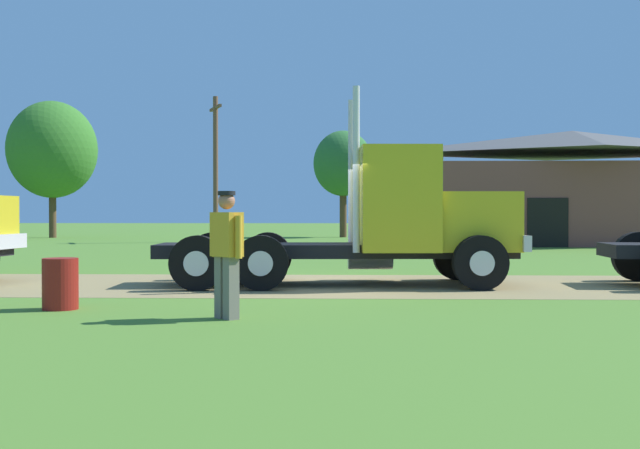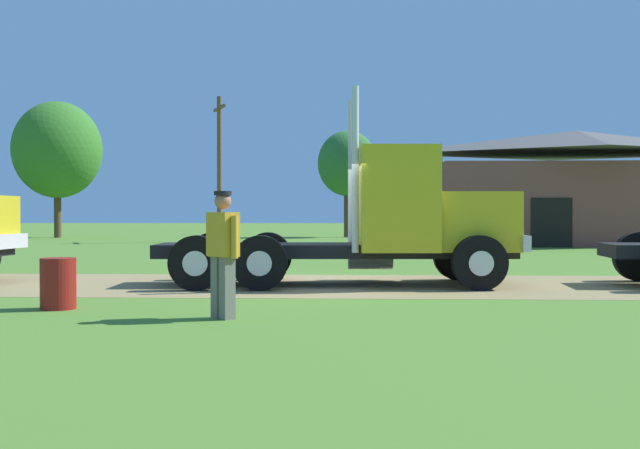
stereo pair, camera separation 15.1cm
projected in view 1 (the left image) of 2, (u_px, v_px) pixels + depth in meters
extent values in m
plane|color=#4F7B2A|center=(307.00, 285.00, 16.30)|extent=(200.00, 200.00, 0.00)
cube|color=#8F7D4F|center=(307.00, 285.00, 16.30)|extent=(120.00, 5.27, 0.01)
cube|color=black|center=(335.00, 250.00, 16.32)|extent=(7.54, 1.94, 0.28)
cube|color=gold|center=(472.00, 221.00, 16.34)|extent=(1.74, 2.16, 1.22)
cube|color=silver|center=(513.00, 242.00, 16.36)|extent=(0.27, 2.29, 0.32)
cube|color=gold|center=(396.00, 200.00, 16.31)|extent=(1.68, 2.46, 2.15)
cube|color=#2D3D4C|center=(434.00, 179.00, 16.32)|extent=(0.13, 1.99, 0.95)
cylinder|color=silver|center=(351.00, 174.00, 17.24)|extent=(0.14, 0.14, 3.32)
cylinder|color=silver|center=(356.00, 169.00, 15.35)|extent=(0.14, 0.14, 3.32)
cylinder|color=silver|center=(370.00, 258.00, 17.37)|extent=(1.02, 0.57, 0.52)
cylinder|color=black|center=(457.00, 256.00, 17.55)|extent=(1.10, 0.35, 1.09)
cylinder|color=silver|center=(456.00, 256.00, 17.71)|extent=(0.49, 0.06, 0.49)
cylinder|color=black|center=(480.00, 263.00, 15.16)|extent=(1.10, 0.35, 1.09)
cylinder|color=silver|center=(482.00, 263.00, 15.00)|extent=(0.49, 0.06, 0.49)
cylinder|color=black|center=(213.00, 256.00, 17.48)|extent=(1.10, 0.35, 1.09)
cylinder|color=silver|center=(214.00, 256.00, 17.64)|extent=(0.49, 0.06, 0.49)
cylinder|color=black|center=(197.00, 263.00, 15.09)|extent=(1.10, 0.35, 1.09)
cylinder|color=silver|center=(196.00, 264.00, 14.93)|extent=(0.49, 0.06, 0.49)
cylinder|color=black|center=(268.00, 256.00, 17.49)|extent=(1.10, 0.35, 1.09)
cylinder|color=silver|center=(268.00, 256.00, 17.65)|extent=(0.49, 0.06, 0.49)
cylinder|color=black|center=(261.00, 263.00, 15.11)|extent=(1.10, 0.35, 1.09)
cylinder|color=silver|center=(260.00, 263.00, 14.95)|extent=(0.49, 0.06, 0.49)
cylinder|color=black|center=(638.00, 256.00, 17.26)|extent=(1.12, 0.37, 1.10)
cylinder|color=silver|center=(635.00, 256.00, 17.42)|extent=(0.50, 0.07, 0.50)
cube|color=gold|center=(227.00, 234.00, 11.06)|extent=(0.52, 0.53, 0.64)
sphere|color=#AA674F|center=(227.00, 201.00, 11.06)|extent=(0.24, 0.24, 0.24)
cylinder|color=black|center=(227.00, 193.00, 11.06)|extent=(0.26, 0.26, 0.06)
cube|color=slate|center=(223.00, 287.00, 11.16)|extent=(0.24, 0.24, 0.90)
cube|color=slate|center=(231.00, 288.00, 11.00)|extent=(0.24, 0.24, 0.90)
cylinder|color=gold|center=(215.00, 236.00, 11.28)|extent=(0.10, 0.10, 0.61)
cylinder|color=gold|center=(239.00, 237.00, 10.85)|extent=(0.10, 0.10, 0.61)
cylinder|color=maroon|center=(60.00, 284.00, 12.17)|extent=(0.56, 0.56, 0.81)
cube|color=brown|center=(572.00, 205.00, 37.32)|extent=(13.43, 6.60, 3.85)
pyramid|color=#505050|center=(572.00, 142.00, 37.28)|extent=(14.10, 6.93, 1.11)
cube|color=black|center=(548.00, 223.00, 34.11)|extent=(1.80, 0.07, 2.20)
cylinder|color=brown|center=(216.00, 169.00, 40.30)|extent=(0.26, 0.26, 7.63)
cube|color=brown|center=(215.00, 108.00, 40.25)|extent=(0.98, 2.08, 0.14)
cylinder|color=#513823|center=(53.00, 211.00, 47.63)|extent=(0.44, 0.44, 3.28)
ellipsoid|color=#347125|center=(52.00, 150.00, 47.57)|extent=(5.44, 5.44, 5.99)
cylinder|color=#513823|center=(343.00, 212.00, 48.54)|extent=(0.44, 0.44, 3.16)
ellipsoid|color=#2F692F|center=(343.00, 163.00, 48.50)|extent=(3.75, 3.75, 4.13)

